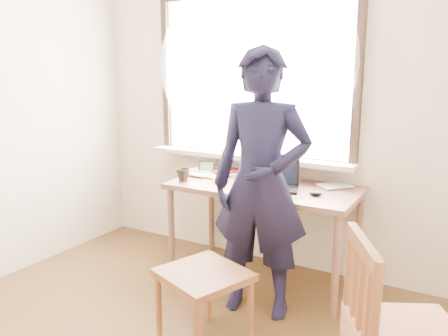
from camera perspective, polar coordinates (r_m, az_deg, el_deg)
The scene contains 12 objects.
room_shell at distance 2.16m, azimuth -13.75°, elevation 12.48°, with size 3.52×4.02×2.61m.
desk at distance 3.42m, azimuth 5.21°, elevation -3.55°, with size 1.45×0.72×0.77m.
laptop at distance 3.31m, azimuth 6.67°, elevation -1.62°, with size 0.42×0.38×0.24m.
mug_white at distance 3.59m, azimuth 5.52°, elevation -0.69°, with size 0.12×0.12×0.09m, color white.
mug_dark at distance 3.50m, azimuth -5.36°, elevation -0.95°, with size 0.11×0.11×0.10m, color black.
mouse at distance 3.14m, azimuth 11.85°, elevation -3.28°, with size 0.09×0.06×0.03m, color black.
desk_clutter at distance 3.73m, azimuth 0.38°, elevation -0.53°, with size 0.85×0.51×0.05m.
book_a at distance 3.76m, azimuth 1.15°, elevation -0.64°, with size 0.18×0.24×0.02m, color white.
book_b at distance 3.49m, azimuth 13.49°, elevation -1.98°, with size 0.17×0.23×0.02m, color white.
picture_frame at distance 3.74m, azimuth -2.27°, elevation -0.02°, with size 0.13×0.08×0.11m.
work_chair at distance 2.67m, azimuth -2.67°, elevation -14.80°, with size 0.59×0.58×0.48m.
person at distance 2.91m, azimuth 4.87°, elevation -2.13°, with size 0.66×0.43×1.80m, color black.
Camera 1 is at (1.46, -1.36, 1.60)m, focal length 35.00 mm.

